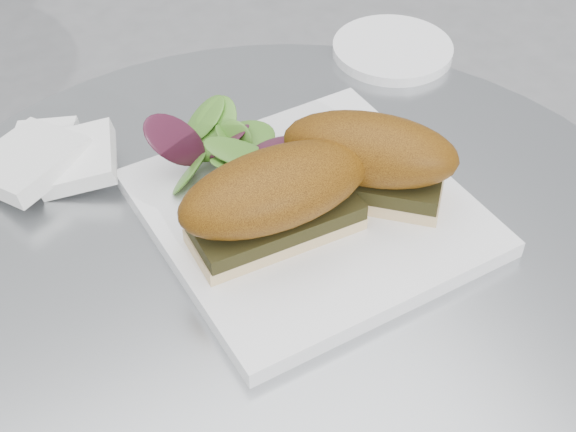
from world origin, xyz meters
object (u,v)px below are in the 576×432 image
object	(u,v)px
plate	(309,212)
saucer	(393,49)
sandwich_right	(369,158)
sandwich_left	(275,197)

from	to	relation	value
plate	saucer	xyz separation A→B (m)	(0.22, 0.18, -0.00)
plate	sandwich_right	distance (m)	0.07
sandwich_left	saucer	world-z (taller)	sandwich_left
sandwich_left	saucer	bearing A→B (deg)	40.10
sandwich_left	saucer	distance (m)	0.33
plate	saucer	distance (m)	0.28
plate	saucer	size ratio (longest dim) A/B	1.94
plate	saucer	bearing A→B (deg)	39.74
sandwich_left	saucer	xyz separation A→B (m)	(0.26, 0.20, -0.05)
sandwich_left	sandwich_right	size ratio (longest dim) A/B	1.09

